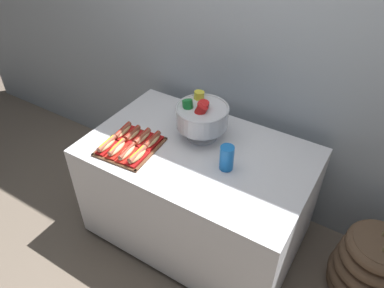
# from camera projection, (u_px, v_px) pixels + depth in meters

# --- Properties ---
(ground_plane) EXTENTS (10.00, 10.00, 0.00)m
(ground_plane) POSITION_uv_depth(u_px,v_px,m) (197.00, 231.00, 2.77)
(ground_plane) COLOR #7A6B5B
(back_wall) EXTENTS (6.00, 0.10, 2.60)m
(back_wall) POSITION_uv_depth(u_px,v_px,m) (247.00, 39.00, 2.36)
(back_wall) COLOR #9EA8B2
(back_wall) RESTS_ON ground_plane
(buffet_table) EXTENTS (1.42, 0.90, 0.79)m
(buffet_table) POSITION_uv_depth(u_px,v_px,m) (198.00, 192.00, 2.51)
(buffet_table) COLOR silver
(buffet_table) RESTS_ON ground_plane
(floor_vase) EXTENTS (0.47, 0.47, 1.00)m
(floor_vase) POSITION_uv_depth(u_px,v_px,m) (370.00, 266.00, 2.27)
(floor_vase) COLOR brown
(floor_vase) RESTS_ON ground_plane
(serving_tray) EXTENTS (0.36, 0.38, 0.01)m
(serving_tray) POSITION_uv_depth(u_px,v_px,m) (130.00, 147.00, 2.29)
(serving_tray) COLOR brown
(serving_tray) RESTS_ON buffet_table
(hot_dog_0) EXTENTS (0.07, 0.17, 0.06)m
(hot_dog_0) POSITION_uv_depth(u_px,v_px,m) (107.00, 145.00, 2.26)
(hot_dog_0) COLOR #B21414
(hot_dog_0) RESTS_ON serving_tray
(hot_dog_1) EXTENTS (0.09, 0.18, 0.06)m
(hot_dog_1) POSITION_uv_depth(u_px,v_px,m) (117.00, 149.00, 2.23)
(hot_dog_1) COLOR red
(hot_dog_1) RESTS_ON serving_tray
(hot_dog_2) EXTENTS (0.08, 0.18, 0.06)m
(hot_dog_2) POSITION_uv_depth(u_px,v_px,m) (127.00, 153.00, 2.20)
(hot_dog_2) COLOR red
(hot_dog_2) RESTS_ON serving_tray
(hot_dog_3) EXTENTS (0.07, 0.17, 0.07)m
(hot_dog_3) POSITION_uv_depth(u_px,v_px,m) (137.00, 156.00, 2.17)
(hot_dog_3) COLOR #B21414
(hot_dog_3) RESTS_ON serving_tray
(hot_dog_4) EXTENTS (0.09, 0.19, 0.06)m
(hot_dog_4) POSITION_uv_depth(u_px,v_px,m) (123.00, 131.00, 2.37)
(hot_dog_4) COLOR red
(hot_dog_4) RESTS_ON serving_tray
(hot_dog_5) EXTENTS (0.08, 0.16, 0.06)m
(hot_dog_5) POSITION_uv_depth(u_px,v_px,m) (132.00, 134.00, 2.35)
(hot_dog_5) COLOR red
(hot_dog_5) RESTS_ON serving_tray
(hot_dog_6) EXTENTS (0.07, 0.18, 0.06)m
(hot_dog_6) POSITION_uv_depth(u_px,v_px,m) (142.00, 138.00, 2.32)
(hot_dog_6) COLOR red
(hot_dog_6) RESTS_ON serving_tray
(hot_dog_7) EXTENTS (0.07, 0.18, 0.06)m
(hot_dog_7) POSITION_uv_depth(u_px,v_px,m) (152.00, 141.00, 2.29)
(hot_dog_7) COLOR #B21414
(hot_dog_7) RESTS_ON serving_tray
(punch_bowl) EXTENTS (0.34, 0.34, 0.28)m
(punch_bowl) POSITION_uv_depth(u_px,v_px,m) (202.00, 116.00, 2.29)
(punch_bowl) COLOR silver
(punch_bowl) RESTS_ON buffet_table
(cup_stack) EXTENTS (0.08, 0.08, 0.16)m
(cup_stack) POSITION_uv_depth(u_px,v_px,m) (227.00, 158.00, 2.10)
(cup_stack) COLOR blue
(cup_stack) RESTS_ON buffet_table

